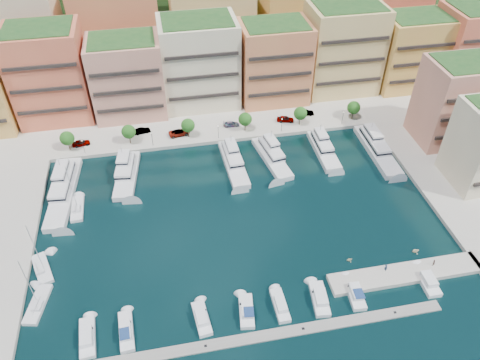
{
  "coord_description": "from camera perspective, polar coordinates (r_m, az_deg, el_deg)",
  "views": [
    {
      "loc": [
        -14.34,
        -74.15,
        76.49
      ],
      "look_at": [
        1.35,
        6.74,
        6.0
      ],
      "focal_mm": 35.0,
      "sensor_mm": 36.0,
      "label": 1
    }
  ],
  "objects": [
    {
      "name": "cruiser_1",
      "position": [
        91.37,
        -13.7,
        -17.51
      ],
      "size": [
        2.97,
        8.39,
        2.66
      ],
      "color": "silver",
      "rests_on": "ground"
    },
    {
      "name": "person_0",
      "position": [
        100.15,
        17.35,
        -10.13
      ],
      "size": [
        0.64,
        0.79,
        1.85
      ],
      "primitive_type": "imported",
      "rotation": [
        0.0,
        0.0,
        1.91
      ],
      "color": "#293A53",
      "rests_on": "finger_pier"
    },
    {
      "name": "lamppost_1",
      "position": [
        128.03,
        -10.69,
        5.18
      ],
      "size": [
        0.3,
        0.3,
        4.2
      ],
      "color": "black",
      "rests_on": "north_quay"
    },
    {
      "name": "lamppost_3",
      "position": [
        132.0,
        5.12,
        6.97
      ],
      "size": [
        0.3,
        0.3,
        4.2
      ],
      "color": "black",
      "rests_on": "north_quay"
    },
    {
      "name": "north_quay",
      "position": [
        156.82,
        -4.42,
        11.23
      ],
      "size": [
        220.0,
        64.0,
        2.0
      ],
      "primitive_type": "cube",
      "color": "#9E998E",
      "rests_on": "ground"
    },
    {
      "name": "tree_1",
      "position": [
        129.73,
        -13.43,
        5.74
      ],
      "size": [
        3.8,
        3.8,
        5.65
      ],
      "color": "#473323",
      "rests_on": "north_quay"
    },
    {
      "name": "yacht_4",
      "position": [
        123.91,
        3.83,
        2.96
      ],
      "size": [
        7.27,
        18.98,
        7.3
      ],
      "color": "silver",
      "rests_on": "ground"
    },
    {
      "name": "apartment_2",
      "position": [
        140.02,
        -13.58,
        12.11
      ],
      "size": [
        20.0,
        15.5,
        22.8
      ],
      "color": "tan",
      "rests_on": "north_quay"
    },
    {
      "name": "apartment_4",
      "position": [
        143.68,
        4.15,
        14.13
      ],
      "size": [
        20.0,
        15.5,
        23.8
      ],
      "color": "#D88B51",
      "rests_on": "north_quay"
    },
    {
      "name": "backblock_4",
      "position": [
        178.61,
        17.12,
        19.08
      ],
      "size": [
        26.0,
        18.0,
        30.0
      ],
      "primitive_type": "cube",
      "color": "#DB6C49",
      "rests_on": "north_quay"
    },
    {
      "name": "car_4",
      "position": [
        137.39,
        5.54,
        7.42
      ],
      "size": [
        5.22,
        3.17,
        1.66
      ],
      "primitive_type": "imported",
      "rotation": [
        0.0,
        0.0,
        1.31
      ],
      "color": "gray",
      "rests_on": "north_quay"
    },
    {
      "name": "cruiser_9",
      "position": [
        102.45,
        21.84,
        -11.36
      ],
      "size": [
        3.05,
        7.68,
        2.55
      ],
      "color": "silver",
      "rests_on": "ground"
    },
    {
      "name": "sailboat_1",
      "position": [
        105.59,
        -22.95,
        -9.99
      ],
      "size": [
        5.45,
        8.96,
        13.2
      ],
      "color": "silver",
      "rests_on": "ground"
    },
    {
      "name": "lamppost_4",
      "position": [
        137.52,
        12.44,
        7.62
      ],
      "size": [
        0.3,
        0.3,
        4.2
      ],
      "color": "black",
      "rests_on": "north_quay"
    },
    {
      "name": "tree_0",
      "position": [
        131.89,
        -20.34,
        4.79
      ],
      "size": [
        3.8,
        3.8,
        5.65
      ],
      "color": "#473323",
      "rests_on": "north_quay"
    },
    {
      "name": "ground",
      "position": [
        107.49,
        -0.02,
        -4.82
      ],
      "size": [
        400.0,
        400.0,
        0.0
      ],
      "primitive_type": "plane",
      "color": "black",
      "rests_on": "ground"
    },
    {
      "name": "hillside",
      "position": [
        199.92,
        -6.33,
        17.82
      ],
      "size": [
        240.0,
        40.0,
        58.0
      ],
      "primitive_type": "cube",
      "color": "#1B3716",
      "rests_on": "ground"
    },
    {
      "name": "lamppost_0",
      "position": [
        129.8,
        -18.61,
        4.12
      ],
      "size": [
        0.3,
        0.3,
        4.2
      ],
      "color": "black",
      "rests_on": "north_quay"
    },
    {
      "name": "yacht_6",
      "position": [
        131.75,
        16.28,
        3.86
      ],
      "size": [
        5.18,
        22.69,
        7.3
      ],
      "color": "silver",
      "rests_on": "ground"
    },
    {
      "name": "lamppost_2",
      "position": [
        128.78,
        -2.68,
        6.15
      ],
      "size": [
        0.3,
        0.3,
        4.2
      ],
      "color": "black",
      "rests_on": "north_quay"
    },
    {
      "name": "backblock_2",
      "position": [
        161.19,
        -3.46,
        18.43
      ],
      "size": [
        26.0,
        18.0,
        30.0
      ],
      "primitive_type": "cube",
      "color": "#D9BC73",
      "rests_on": "north_quay"
    },
    {
      "name": "sailboat_0",
      "position": [
        100.16,
        -23.42,
        -13.8
      ],
      "size": [
        4.72,
        9.34,
        13.2
      ],
      "color": "silver",
      "rests_on": "ground"
    },
    {
      "name": "apartment_3",
      "position": [
        141.39,
        -4.98,
        14.08
      ],
      "size": [
        22.0,
        16.5,
        25.8
      ],
      "color": "beige",
      "rests_on": "north_quay"
    },
    {
      "name": "car_3",
      "position": [
        134.9,
        -1.06,
        6.85
      ],
      "size": [
        4.7,
        2.14,
        1.33
      ],
      "primitive_type": "imported",
      "rotation": [
        0.0,
        0.0,
        1.51
      ],
      "color": "gray",
      "rests_on": "north_quay"
    },
    {
      "name": "yacht_1",
      "position": [
        121.59,
        -13.64,
        0.87
      ],
      "size": [
        7.14,
        18.67,
        7.3
      ],
      "color": "silver",
      "rests_on": "ground"
    },
    {
      "name": "tree_4",
      "position": [
        134.93,
        7.37,
        8.06
      ],
      "size": [
        3.8,
        3.8,
        5.65
      ],
      "color": "#473323",
      "rests_on": "north_quay"
    },
    {
      "name": "tree_3",
      "position": [
        131.28,
        0.63,
        7.42
      ],
      "size": [
        3.8,
        3.8,
        5.65
      ],
      "color": "#473323",
      "rests_on": "north_quay"
    },
    {
      "name": "tender_3",
      "position": [
        107.22,
        20.61,
        -8.07
      ],
      "size": [
        1.84,
        1.62,
        0.9
      ],
      "primitive_type": "imported",
      "rotation": [
        0.0,
        0.0,
        1.66
      ],
      "color": "beige",
      "rests_on": "ground"
    },
    {
      "name": "cruiser_3",
      "position": [
        90.72,
        -4.68,
        -16.51
      ],
      "size": [
        3.23,
        7.58,
        2.55
      ],
      "color": "silver",
      "rests_on": "ground"
    },
    {
      "name": "car_1",
      "position": [
        134.69,
        -11.86,
        5.89
      ],
      "size": [
        4.84,
        2.5,
        1.52
      ],
      "primitive_type": "imported",
      "rotation": [
        0.0,
        0.0,
        1.77
      ],
      "color": "gray",
      "rests_on": "north_quay"
    },
    {
      "name": "yacht_5",
      "position": [
        128.22,
        10.09,
        3.88
      ],
      "size": [
        4.58,
        17.36,
        7.3
      ],
      "color": "silver",
      "rests_on": "ground"
    },
    {
      "name": "yacht_3",
      "position": [
        121.8,
        -0.85,
        2.37
      ],
      "size": [
        5.23,
        19.42,
        7.3
      ],
      "color": "silver",
      "rests_on": "ground"
    },
    {
      "name": "car_2",
      "position": [
        132.14,
        -7.41,
        5.76
      ],
      "size": [
        6.27,
        3.71,
        1.64
      ],
      "primitive_type": "imported",
      "rotation": [
        0.0,
        0.0,
        1.75
      ],
      "color": "gray",
      "rests_on": "north_quay"
    },
    {
      "name": "cruiser_4",
      "position": [
        91.31,
        0.8,
        -15.71
      ],
      "size": [
        3.56,
        7.61,
        2.66
      ],
      "color": "silver",
      "rests_on": "ground"
    },
    {
      "name": "south_pontoon",
      "position": [
        89.04,
        1.85,
        -18.7
      ],
      "size": [
        72.0,
        2.2,
        0.35
      ],
      "primitive_type": "cube",
      "color": "gray",
      "rests_on": "ground"
    },
    {
      "name": "apartment_east_a",
      "position": [
        137.14,
        24.87,
        8.7
      ],
      "size": [
        18.0,
        14.5,
        22.8
      ],
      "color": "tan",
      "rests_on": "east_quay"
    },
    {
      "name": "cruiser_7",
      "position": [
        96.27,
        13.8,
        -13.25
      ],
      "size": [
        3.22,
        7.96,
        2.66
      ],
      "color": "silver",
      "rests_on": "ground"
    },
    {
      "name": "cruiser_5",
      "position": [
        92.34,
        4.92,
        -15.01
      ],
      "size": [
        2.42,
        7.46,
        2.55
      ],
      "color": "silver",
      "rests_on": "ground"
    },
    {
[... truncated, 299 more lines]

